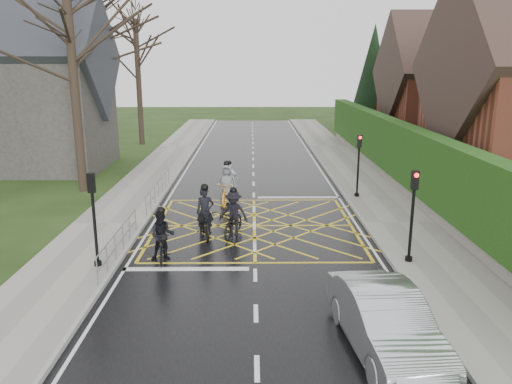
{
  "coord_description": "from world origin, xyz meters",
  "views": [
    {
      "loc": [
        -0.11,
        -19.62,
        6.47
      ],
      "look_at": [
        0.07,
        0.57,
        1.3
      ],
      "focal_mm": 35.0,
      "sensor_mm": 36.0,
      "label": 1
    }
  ],
  "objects_px": {
    "cyclist_back": "(162,240)",
    "cyclist_lead": "(227,189)",
    "cyclist_rear": "(205,219)",
    "cyclist_front": "(229,182)",
    "car": "(386,322)",
    "cyclist_mid": "(234,218)"
  },
  "relations": [
    {
      "from": "cyclist_rear",
      "to": "cyclist_front",
      "type": "height_order",
      "value": "cyclist_rear"
    },
    {
      "from": "cyclist_rear",
      "to": "cyclist_lead",
      "type": "bearing_deg",
      "value": 69.9
    },
    {
      "from": "car",
      "to": "cyclist_mid",
      "type": "bearing_deg",
      "value": 108.35
    },
    {
      "from": "cyclist_rear",
      "to": "cyclist_front",
      "type": "bearing_deg",
      "value": 71.94
    },
    {
      "from": "cyclist_back",
      "to": "cyclist_mid",
      "type": "relative_size",
      "value": 0.92
    },
    {
      "from": "cyclist_back",
      "to": "cyclist_front",
      "type": "xyz_separation_m",
      "value": [
        1.88,
        8.99,
        -0.07
      ]
    },
    {
      "from": "cyclist_rear",
      "to": "cyclist_lead",
      "type": "distance_m",
      "value": 4.6
    },
    {
      "from": "cyclist_rear",
      "to": "car",
      "type": "distance_m",
      "value": 9.49
    },
    {
      "from": "cyclist_back",
      "to": "cyclist_lead",
      "type": "bearing_deg",
      "value": 69.78
    },
    {
      "from": "cyclist_front",
      "to": "car",
      "type": "relative_size",
      "value": 0.39
    },
    {
      "from": "cyclist_mid",
      "to": "cyclist_front",
      "type": "relative_size",
      "value": 1.18
    },
    {
      "from": "cyclist_rear",
      "to": "cyclist_front",
      "type": "relative_size",
      "value": 1.26
    },
    {
      "from": "cyclist_back",
      "to": "cyclist_lead",
      "type": "distance_m",
      "value": 7.3
    },
    {
      "from": "cyclist_front",
      "to": "cyclist_rear",
      "type": "bearing_deg",
      "value": -88.75
    },
    {
      "from": "cyclist_lead",
      "to": "car",
      "type": "distance_m",
      "value": 13.39
    },
    {
      "from": "car",
      "to": "cyclist_back",
      "type": "bearing_deg",
      "value": 130.84
    },
    {
      "from": "cyclist_rear",
      "to": "cyclist_front",
      "type": "xyz_separation_m",
      "value": [
        0.66,
        6.48,
        -0.03
      ]
    },
    {
      "from": "cyclist_back",
      "to": "car",
      "type": "xyz_separation_m",
      "value": [
        6.09,
        -5.64,
        0.04
      ]
    },
    {
      "from": "cyclist_mid",
      "to": "car",
      "type": "height_order",
      "value": "cyclist_mid"
    },
    {
      "from": "cyclist_rear",
      "to": "cyclist_lead",
      "type": "relative_size",
      "value": 1.0
    },
    {
      "from": "cyclist_lead",
      "to": "car",
      "type": "height_order",
      "value": "cyclist_lead"
    },
    {
      "from": "cyclist_rear",
      "to": "cyclist_lead",
      "type": "xyz_separation_m",
      "value": [
        0.63,
        4.56,
        0.05
      ]
    }
  ]
}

